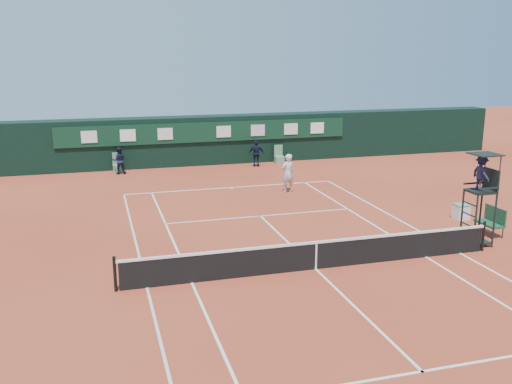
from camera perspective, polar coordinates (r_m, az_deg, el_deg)
ground at (r=19.01m, az=5.98°, el=-7.68°), size 90.00×90.00×0.00m
court_lines at (r=19.01m, az=5.98°, el=-7.67°), size 11.05×23.85×0.01m
tennis_net at (r=18.83m, az=6.02°, el=-6.24°), size 12.90×0.10×1.10m
back_wall at (r=36.14m, az=-5.10°, el=5.22°), size 40.00×1.65×3.00m
linesman_chair_left at (r=34.51m, az=-13.66°, el=2.45°), size 0.55×0.50×1.15m
linesman_chair_right at (r=36.26m, az=2.33°, el=3.39°), size 0.55×0.50×1.15m
umpire_chair at (r=22.05m, az=21.61°, el=1.12°), size 0.96×0.95×3.42m
player_bench at (r=23.98m, az=22.50°, el=-2.58°), size 0.55×1.20×1.10m
tennis_bag at (r=23.14m, az=20.70°, el=-4.16°), size 0.34×0.78×0.29m
cooler at (r=25.78m, az=19.83°, el=-1.84°), size 0.57×0.57×0.65m
tennis_ball at (r=26.79m, az=-2.20°, el=-1.06°), size 0.07×0.07×0.07m
player at (r=28.74m, az=3.20°, el=1.90°), size 0.81×0.63×1.96m
ball_kid_left at (r=33.92m, az=-13.54°, el=3.07°), size 0.78×0.62×1.58m
ball_kid_right at (r=35.09m, az=0.05°, el=3.87°), size 1.03×0.64×1.63m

